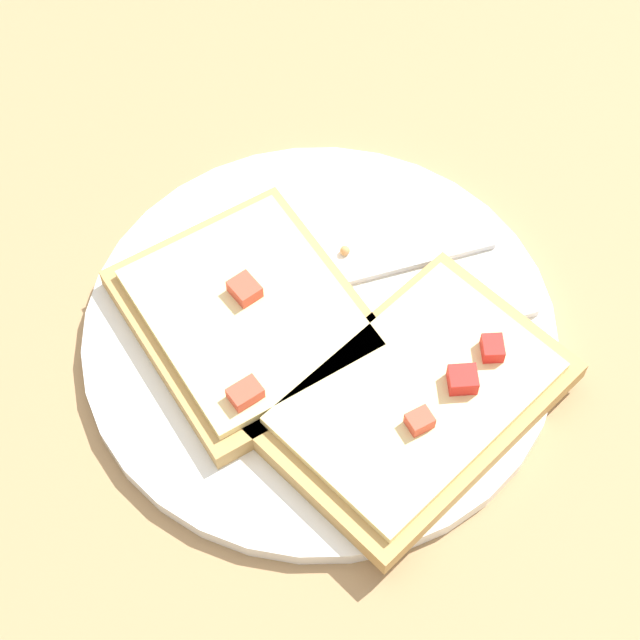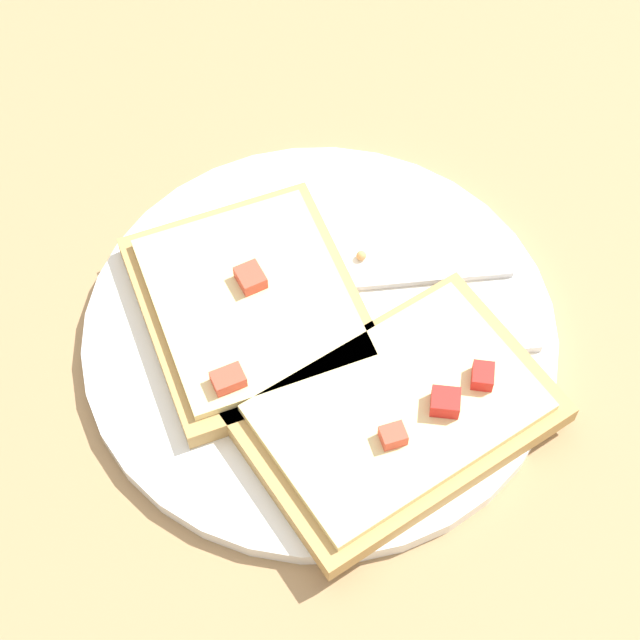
# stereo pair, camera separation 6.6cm
# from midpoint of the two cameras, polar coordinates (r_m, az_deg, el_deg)

# --- Properties ---
(ground_plane) EXTENTS (4.00, 4.00, 0.00)m
(ground_plane) POSITION_cam_midpoint_polar(r_m,az_deg,el_deg) (0.68, -2.77, -1.21)
(ground_plane) COLOR #9E7A51
(plate) EXTENTS (0.30, 0.30, 0.01)m
(plate) POSITION_cam_midpoint_polar(r_m,az_deg,el_deg) (0.67, -2.80, -0.95)
(plate) COLOR white
(plate) RESTS_ON ground
(fork) EXTENTS (0.20, 0.14, 0.01)m
(fork) POSITION_cam_midpoint_polar(r_m,az_deg,el_deg) (0.68, -3.17, 1.67)
(fork) COLOR #B7B7BC
(fork) RESTS_ON plate
(knife) EXTENTS (0.17, 0.12, 0.01)m
(knife) POSITION_cam_midpoint_polar(r_m,az_deg,el_deg) (0.66, 2.16, -1.15)
(knife) COLOR #B7B7BC
(knife) RESTS_ON plate
(pizza_slice_main) EXTENTS (0.20, 0.20, 0.03)m
(pizza_slice_main) POSITION_cam_midpoint_polar(r_m,az_deg,el_deg) (0.66, -6.68, -0.03)
(pizza_slice_main) COLOR tan
(pizza_slice_main) RESTS_ON plate
(pizza_slice_corner) EXTENTS (0.19, 0.21, 0.03)m
(pizza_slice_corner) POSITION_cam_midpoint_polar(r_m,az_deg,el_deg) (0.63, 2.22, -4.46)
(pizza_slice_corner) COLOR tan
(pizza_slice_corner) RESTS_ON plate
(crumb_scatter) EXTENTS (0.06, 0.08, 0.01)m
(crumb_scatter) POSITION_cam_midpoint_polar(r_m,az_deg,el_deg) (0.66, -0.70, -0.19)
(crumb_scatter) COLOR tan
(crumb_scatter) RESTS_ON plate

